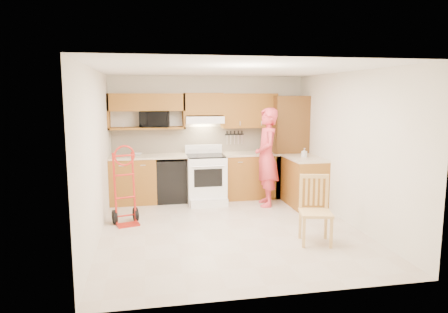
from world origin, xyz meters
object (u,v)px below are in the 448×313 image
object	(u,v)px
person	(267,157)
hand_truck	(126,189)
dining_chair	(316,210)
microwave	(155,119)
range	(206,175)

from	to	relation	value
person	hand_truck	bearing A→B (deg)	-69.22
person	dining_chair	bearing A→B (deg)	8.37
microwave	range	xyz separation A→B (m)	(0.97, -0.38, -1.09)
microwave	dining_chair	distance (m)	3.83
person	dining_chair	distance (m)	2.17
range	hand_truck	xyz separation A→B (m)	(-1.50, -1.13, 0.04)
dining_chair	person	bearing A→B (deg)	105.97
dining_chair	microwave	bearing A→B (deg)	139.96
person	hand_truck	size ratio (longest dim) A/B	1.58
hand_truck	dining_chair	world-z (taller)	hand_truck
microwave	range	distance (m)	1.51
range	dining_chair	size ratio (longest dim) A/B	1.14
microwave	range	bearing A→B (deg)	-14.94
microwave	hand_truck	size ratio (longest dim) A/B	0.48
microwave	range	size ratio (longest dim) A/B	0.51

